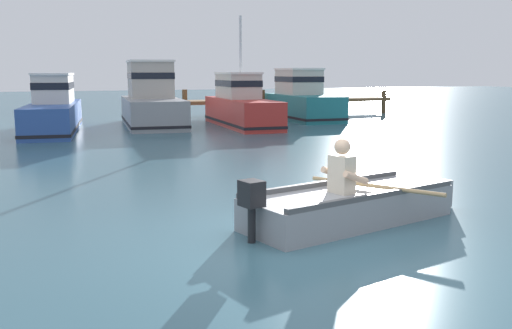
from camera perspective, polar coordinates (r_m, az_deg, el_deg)
ground_plane at (r=6.87m, az=3.69°, el=-8.27°), size 120.00×120.00×0.00m
wooden_dock at (r=27.61m, az=3.31°, el=6.49°), size 10.84×1.64×1.28m
rowboat_with_person at (r=8.00m, az=9.77°, el=-3.98°), size 3.70×1.83×1.19m
moored_boat_blue at (r=21.25m, az=-19.85°, el=5.28°), size 2.42×6.75×2.05m
moored_boat_grey at (r=22.45m, az=-10.55°, el=6.30°), size 2.58×5.79×2.54m
moored_boat_red at (r=21.96m, az=-1.56°, el=6.00°), size 1.93×5.86×4.20m
moored_boat_teal at (r=24.99m, az=4.63°, el=6.51°), size 2.11×5.10×2.25m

